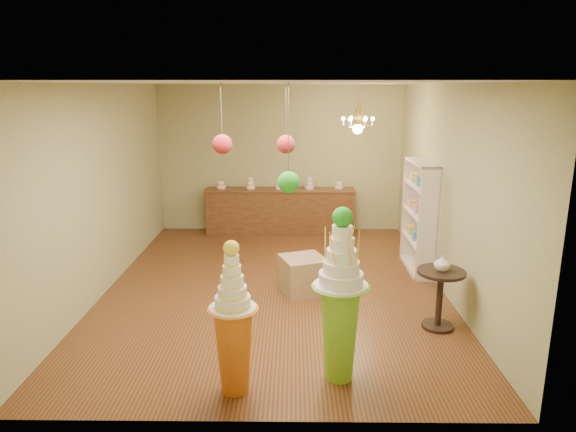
{
  "coord_description": "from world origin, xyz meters",
  "views": [
    {
      "loc": [
        0.28,
        -7.3,
        2.95
      ],
      "look_at": [
        0.2,
        0.0,
        1.11
      ],
      "focal_mm": 32.0,
      "sensor_mm": 36.0,
      "label": 1
    }
  ],
  "objects_px": {
    "pedestal_green": "(340,310)",
    "round_table": "(440,291)",
    "pedestal_orange": "(234,336)",
    "sideboard": "(280,210)"
  },
  "relations": [
    {
      "from": "pedestal_green",
      "to": "round_table",
      "type": "distance_m",
      "value": 1.8
    },
    {
      "from": "pedestal_orange",
      "to": "round_table",
      "type": "height_order",
      "value": "pedestal_orange"
    },
    {
      "from": "pedestal_green",
      "to": "sideboard",
      "type": "xyz_separation_m",
      "value": [
        -0.75,
        5.48,
        -0.28
      ]
    },
    {
      "from": "pedestal_green",
      "to": "sideboard",
      "type": "height_order",
      "value": "pedestal_green"
    },
    {
      "from": "pedestal_green",
      "to": "round_table",
      "type": "bearing_deg",
      "value": 40.84
    },
    {
      "from": "pedestal_orange",
      "to": "sideboard",
      "type": "height_order",
      "value": "pedestal_orange"
    },
    {
      "from": "pedestal_green",
      "to": "round_table",
      "type": "height_order",
      "value": "pedestal_green"
    },
    {
      "from": "pedestal_green",
      "to": "round_table",
      "type": "relative_size",
      "value": 2.41
    },
    {
      "from": "sideboard",
      "to": "round_table",
      "type": "relative_size",
      "value": 4.0
    },
    {
      "from": "pedestal_orange",
      "to": "pedestal_green",
      "type": "bearing_deg",
      "value": 13.17
    }
  ]
}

